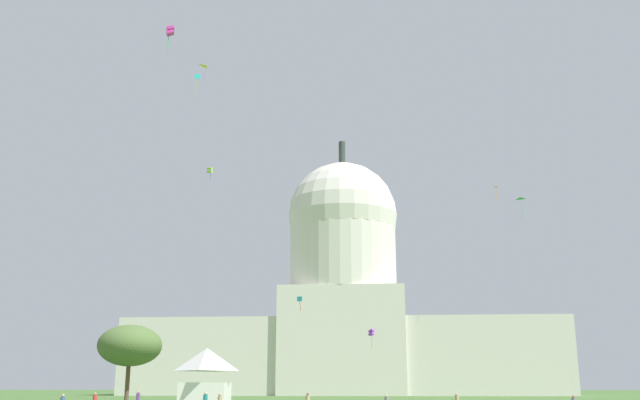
{
  "coord_description": "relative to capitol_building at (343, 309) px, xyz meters",
  "views": [
    {
      "loc": [
        4.17,
        -32.76,
        2.26
      ],
      "look_at": [
        -3.82,
        62.96,
        27.5
      ],
      "focal_mm": 39.82,
      "sensor_mm": 36.0,
      "label": 1
    }
  ],
  "objects": [
    {
      "name": "kite_violet_low",
      "position": [
        7.56,
        -26.35,
        -8.13
      ],
      "size": [
        1.5,
        1.47,
        4.1
      ],
      "rotation": [
        0.0,
        0.0,
        4.13
      ],
      "color": "purple"
    },
    {
      "name": "capitol_building",
      "position": [
        0.0,
        0.0,
        0.0
      ],
      "size": [
        110.74,
        29.29,
        68.01
      ],
      "color": "beige",
      "rests_on": "ground_plane"
    },
    {
      "name": "kite_cyan_low",
      "position": [
        -3.39,
        -72.25,
        -6.15
      ],
      "size": [
        0.94,
        0.63,
        2.33
      ],
      "rotation": [
        0.0,
        0.0,
        4.94
      ],
      "color": "#33BCDB"
    },
    {
      "name": "kite_green_high",
      "position": [
        40.25,
        -35.53,
        19.19
      ],
      "size": [
        1.86,
        1.43,
        4.55
      ],
      "rotation": [
        0.0,
        0.0,
        5.88
      ],
      "color": "green"
    },
    {
      "name": "person_red_front_right",
      "position": [
        -24.64,
        -101.3,
        -21.24
      ],
      "size": [
        0.55,
        0.55,
        1.51
      ],
      "rotation": [
        0.0,
        0.0,
        4.53
      ],
      "color": "red",
      "rests_on": "ground_plane"
    },
    {
      "name": "kite_orange_high",
      "position": [
        37.75,
        -23.63,
        25.11
      ],
      "size": [
        1.23,
        1.34,
        2.93
      ],
      "rotation": [
        0.0,
        0.0,
        1.07
      ],
      "color": "orange"
    },
    {
      "name": "tree_west_mid",
      "position": [
        -29.15,
        -77.74,
        -13.61
      ],
      "size": [
        13.08,
        13.41,
        11.48
      ],
      "color": "brown",
      "rests_on": "ground_plane"
    },
    {
      "name": "kite_magenta_high",
      "position": [
        -16.18,
        -107.24,
        23.78
      ],
      "size": [
        1.18,
        1.13,
        3.55
      ],
      "rotation": [
        0.0,
        0.0,
        1.84
      ],
      "color": "#D1339E"
    },
    {
      "name": "kite_yellow_high",
      "position": [
        -20.01,
        -74.16,
        34.5
      ],
      "size": [
        1.6,
        1.86,
        2.16
      ],
      "rotation": [
        0.0,
        0.0,
        1.04
      ],
      "color": "yellow"
    },
    {
      "name": "kite_turquoise_high",
      "position": [
        -23.32,
        -67.61,
        35.48
      ],
      "size": [
        1.14,
        0.52,
        4.46
      ],
      "rotation": [
        0.0,
        0.0,
        2.61
      ],
      "color": "teal"
    },
    {
      "name": "kite_lime_high",
      "position": [
        -23.33,
        -55.18,
        21.52
      ],
      "size": [
        1.08,
        1.15,
        2.69
      ],
      "rotation": [
        0.0,
        0.0,
        2.95
      ],
      "color": "#8CD133"
    },
    {
      "name": "person_purple_near_tent",
      "position": [
        -16.32,
        -110.3,
        -21.09
      ],
      "size": [
        0.47,
        0.47,
        1.78
      ],
      "rotation": [
        0.0,
        0.0,
        0.22
      ],
      "color": "#703D93",
      "rests_on": "ground_plane"
    },
    {
      "name": "event_tent",
      "position": [
        -8.75,
        -111.65,
        -18.79
      ],
      "size": [
        5.44,
        7.08,
        6.13
      ],
      "rotation": [
        0.0,
        0.0,
        0.09
      ],
      "color": "white",
      "rests_on": "ground_plane"
    }
  ]
}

